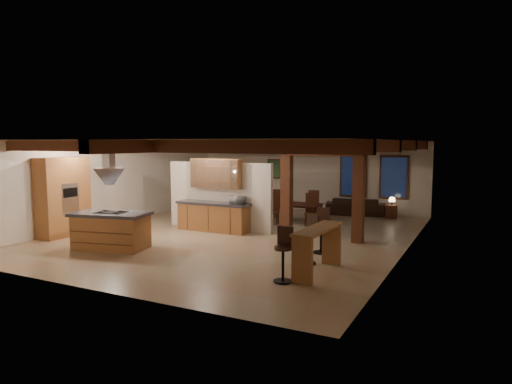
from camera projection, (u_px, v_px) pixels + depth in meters
ground at (239, 234)px, 14.19m from camera, size 12.00×12.00×0.00m
room_walls at (239, 177)px, 14.00m from camera, size 12.00×12.00×12.00m
ceiling_beams at (238, 145)px, 13.90m from camera, size 10.00×12.00×0.28m
timber_posts at (322, 180)px, 13.33m from camera, size 2.50×0.30×2.90m
partition_wall at (219, 196)px, 14.97m from camera, size 3.80×0.18×2.20m
pantry_cabinet at (63, 197)px, 13.86m from camera, size 0.67×1.60×2.40m
back_counter at (213, 216)px, 14.69m from camera, size 2.50×0.66×0.94m
upper_display_cabinet at (216, 173)px, 14.72m from camera, size 1.80×0.36×0.95m
range_hood at (109, 183)px, 12.09m from camera, size 1.10×1.10×1.40m
back_windows at (373, 177)px, 18.04m from camera, size 2.70×0.07×1.70m
framed_art at (274, 169)px, 19.95m from camera, size 0.65×0.05×0.85m
recessed_cans at (130, 142)px, 13.31m from camera, size 3.16×2.46×0.03m
kitchen_island at (111, 230)px, 12.23m from camera, size 2.20×1.48×1.00m
dining_table at (294, 213)px, 16.39m from camera, size 1.90×1.07×0.67m
sofa at (355, 206)px, 18.03m from camera, size 2.42×1.36×0.67m
microwave at (238, 200)px, 14.22m from camera, size 0.49×0.36×0.25m
bar_counter at (318, 243)px, 9.87m from camera, size 0.55×1.95×1.02m
side_table at (392, 212)px, 17.21m from camera, size 0.44×0.44×0.50m
table_lamp at (392, 200)px, 17.16m from camera, size 0.25×0.25×0.29m
bar_stool_a at (284, 254)px, 9.31m from camera, size 0.39×0.40×1.13m
bar_stool_b at (309, 239)px, 10.71m from camera, size 0.43×0.44×1.15m
bar_stool_c at (322, 230)px, 11.76m from camera, size 0.41×0.41×1.16m
dining_chairs at (294, 206)px, 16.36m from camera, size 2.07×2.07×1.12m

